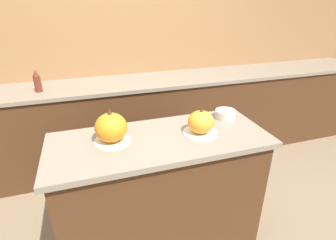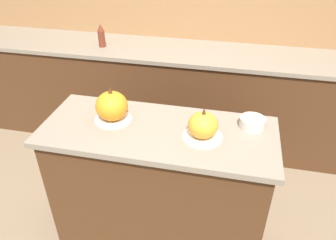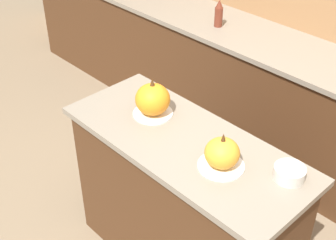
# 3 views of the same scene
# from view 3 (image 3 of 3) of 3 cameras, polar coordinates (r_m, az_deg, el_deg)

# --- Properties ---
(kitchen_island) EXTENTS (1.35, 0.56, 0.93)m
(kitchen_island) POSITION_cam_3_polar(r_m,az_deg,el_deg) (2.64, 1.84, -10.43)
(kitchen_island) COLOR #4C2D19
(kitchen_island) RESTS_ON ground_plane
(back_counter) EXTENTS (6.00, 0.60, 0.93)m
(back_counter) POSITION_cam_3_polar(r_m,az_deg,el_deg) (3.44, 16.47, 0.18)
(back_counter) COLOR #4C2D19
(back_counter) RESTS_ON ground_plane
(pumpkin_cake_left) EXTENTS (0.22, 0.22, 0.22)m
(pumpkin_cake_left) POSITION_cam_3_polar(r_m,az_deg,el_deg) (2.48, -1.88, 2.45)
(pumpkin_cake_left) COLOR white
(pumpkin_cake_left) RESTS_ON kitchen_island
(pumpkin_cake_right) EXTENTS (0.22, 0.22, 0.19)m
(pumpkin_cake_right) POSITION_cam_3_polar(r_m,az_deg,el_deg) (2.15, 6.60, -4.15)
(pumpkin_cake_right) COLOR white
(pumpkin_cake_right) RESTS_ON kitchen_island
(bottle_tall) EXTENTS (0.06, 0.06, 0.21)m
(bottle_tall) POSITION_cam_3_polar(r_m,az_deg,el_deg) (3.52, 6.21, 12.77)
(bottle_tall) COLOR maroon
(bottle_tall) RESTS_ON back_counter
(mixing_bowl) EXTENTS (0.14, 0.14, 0.06)m
(mixing_bowl) POSITION_cam_3_polar(r_m,az_deg,el_deg) (2.17, 14.58, -6.28)
(mixing_bowl) COLOR beige
(mixing_bowl) RESTS_ON kitchen_island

